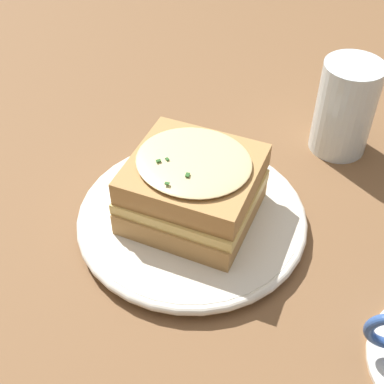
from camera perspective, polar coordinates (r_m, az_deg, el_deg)
ground_plane at (r=0.56m, az=-2.90°, el=-4.40°), size 2.40×2.40×0.00m
dinner_plate at (r=0.56m, az=0.00°, el=-2.80°), size 0.24×0.24×0.02m
sandwich at (r=0.53m, az=0.08°, el=0.49°), size 0.14×0.13×0.07m
water_glass at (r=0.65m, az=16.02°, el=8.62°), size 0.07×0.07×0.11m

